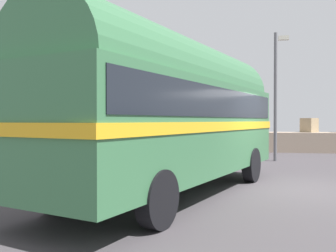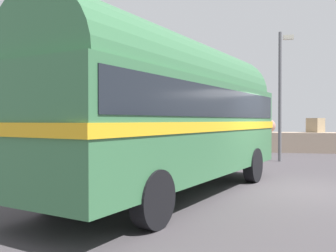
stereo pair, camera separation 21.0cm
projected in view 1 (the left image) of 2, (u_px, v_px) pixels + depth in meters
The scene contains 4 objects.
ground at pixel (295, 189), 9.36m from camera, with size 32.00×26.00×0.02m.
breakwater at pixel (258, 139), 21.00m from camera, with size 31.36×1.95×2.38m.
vintage_coach at pixel (174, 108), 8.67m from camera, with size 5.03×8.90×3.70m.
lamp_post at pixel (277, 88), 15.85m from camera, with size 0.69×0.84×5.51m.
Camera 1 is at (-1.51, -9.77, 1.75)m, focal length 39.47 mm.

